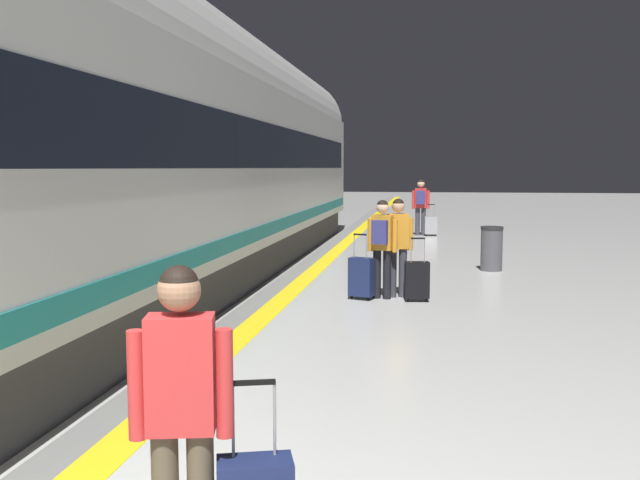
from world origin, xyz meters
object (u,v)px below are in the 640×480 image
Objects in this scene: traveller_foreground at (181,404)px; waste_bin at (492,248)px; suitcase_near at (417,280)px; passenger_mid at (382,240)px; suitcase_mid at (361,277)px; passenger_near at (398,240)px; suitcase_far at (431,225)px; passenger_far at (421,202)px; high_speed_train at (164,144)px.

traveller_foreground is 11.88m from waste_bin.
passenger_mid is (-0.57, 0.15, 0.60)m from suitcase_near.
suitcase_mid is (0.13, 7.99, -0.59)m from traveller_foreground.
suitcase_far is (0.55, 10.68, -0.61)m from passenger_near.
suitcase_near is at bearing -14.67° from passenger_mid.
passenger_far is (0.23, 10.81, 0.10)m from passenger_near.
traveller_foreground reaches higher than suitcase_near.
waste_bin is (2.02, 3.50, -0.49)m from passenger_mid.
passenger_near is at bearing -92.92° from suitcase_far.
traveller_foreground is 0.94× the size of passenger_far.
suitcase_near reaches higher than waste_bin.
suitcase_mid is 11.05m from suitcase_far.
passenger_mid is 10.92m from suitcase_far.
passenger_mid is at bearing -142.92° from passenger_near.
passenger_far reaches higher than traveller_foreground.
suitcase_near is 11.17m from passenger_far.
suitcase_near is 1.12× the size of waste_bin.
passenger_near is at bearing 4.73° from high_speed_train.
passenger_near is 0.86m from suitcase_mid.
high_speed_train is 16.59× the size of passenger_near.
suitcase_near is 3.93m from waste_bin.
passenger_mid is at bearing 2.06° from high_speed_train.
passenger_mid is at bearing 165.33° from suitcase_near.
passenger_far is (-0.09, 11.14, 0.69)m from suitcase_near.
suitcase_near is 0.88m from suitcase_mid.
passenger_far is (0.92, 19.10, 0.08)m from traveller_foreground.
suitcase_mid is at bearing -95.76° from suitcase_far.
traveller_foreground is at bearing -94.78° from passenger_near.
passenger_mid is at bearing -119.97° from waste_bin.
suitcase_near is at bearing -0.28° from high_speed_train.
suitcase_far is at bearing 85.83° from passenger_mid.
suitcase_far is (1.11, 10.99, -0.04)m from suitcase_mid.
suitcase_near is (4.14, -0.02, -2.15)m from high_speed_train.
high_speed_train is at bearing -177.94° from passenger_mid.
suitcase_near is at bearing -46.41° from passenger_near.
high_speed_train is at bearing -179.81° from suitcase_mid.
high_speed_train is at bearing 111.40° from traveller_foreground.
traveller_foreground is 1.54× the size of suitcase_mid.
traveller_foreground is at bearing -93.73° from suitcase_far.
suitcase_mid is (-0.56, -0.31, -0.57)m from passenger_near.
suitcase_mid is 4.31m from waste_bin.
high_speed_train is 12.03m from suitcase_far.
high_speed_train reaches higher than suitcase_near.
high_speed_train reaches higher than suitcase_far.
traveller_foreground is 1.02× the size of passenger_near.
passenger_near is (0.69, 8.30, -0.02)m from traveller_foreground.
waste_bin is at bearing -78.34° from passenger_far.
passenger_near is 0.31m from passenger_mid.
passenger_near is 1.77× the size of waste_bin.
suitcase_far is at bearing 87.08° from passenger_near.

